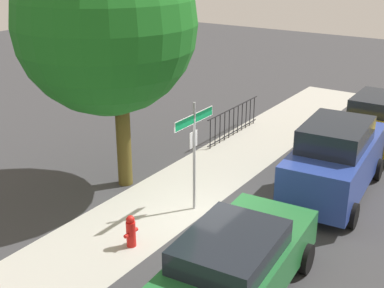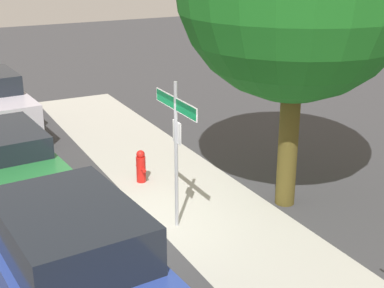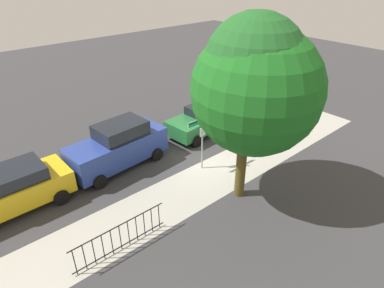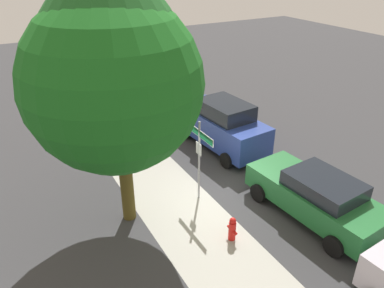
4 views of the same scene
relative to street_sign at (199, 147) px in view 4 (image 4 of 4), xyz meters
The scene contains 9 objects.
ground_plane 2.08m from the street_sign, 134.39° to the right, with size 60.00×60.00×0.00m, color #38383A.
sidewalk_strip 2.72m from the street_sign, 29.21° to the left, with size 24.00×2.60×0.00m, color #ABA99E.
street_sign is the anchor object (origin of this frame).
shade_tree 3.73m from the street_sign, 91.87° to the left, with size 4.76×4.76×7.30m.
car_green 4.00m from the street_sign, 134.76° to the right, with size 4.65×2.30×1.56m.
car_blue 4.02m from the street_sign, 44.25° to the right, with size 4.80×2.28×2.16m.
car_yellow 8.03m from the street_sign, 19.76° to the right, with size 4.42×2.15×1.77m.
iron_fence 5.95m from the street_sign, 19.21° to the left, with size 3.51×0.04×1.07m.
fire_hydrant 2.83m from the street_sign, behind, with size 0.42×0.22×0.78m.
Camera 4 is at (-8.73, 5.78, 7.65)m, focal length 34.57 mm.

